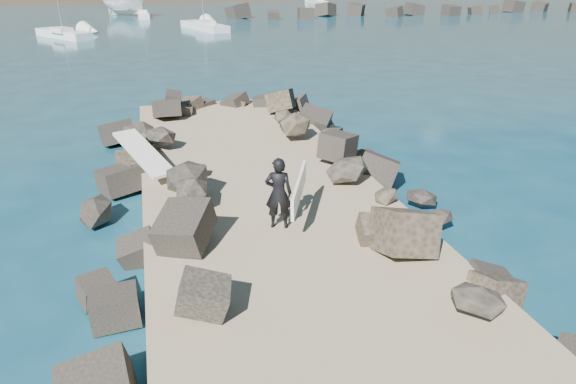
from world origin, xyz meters
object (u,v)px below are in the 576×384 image
(surfboard_resting, at_px, (144,157))
(sailboat_c, at_px, (204,26))
(boat_imported, at_px, (125,5))
(surfer_with_board, at_px, (282,193))

(surfboard_resting, relative_size, sailboat_c, 0.27)
(sailboat_c, bearing_deg, boat_imported, 112.64)
(boat_imported, relative_size, sailboat_c, 0.74)
(boat_imported, xyz_separation_m, surfer_with_board, (4.34, -64.36, 0.01))
(boat_imported, relative_size, surfer_with_board, 3.95)
(boat_imported, distance_m, surfer_with_board, 64.50)
(surfer_with_board, bearing_deg, surfboard_resting, 124.25)
(surfboard_resting, height_order, surfer_with_board, surfer_with_board)
(surfboard_resting, xyz_separation_m, sailboat_c, (6.45, 41.09, -0.70))
(surfboard_resting, distance_m, surfer_with_board, 5.01)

